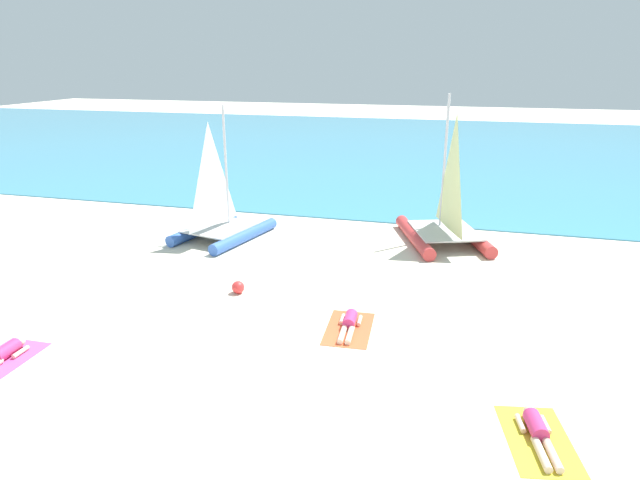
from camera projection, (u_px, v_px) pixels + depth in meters
name	position (u px, v px, depth m)	size (l,w,h in m)	color
ground_plane	(353.00, 231.00, 21.08)	(120.00, 120.00, 0.00)	beige
ocean_water	(410.00, 147.00, 40.60)	(120.00, 40.00, 0.05)	teal
sailboat_red	(445.00, 222.00, 19.45)	(3.77, 4.63, 5.22)	#CC3838
sailboat_blue	(221.00, 220.00, 19.97)	(3.12, 4.11, 4.79)	blue
towel_left	(1.00, 361.00, 11.97)	(1.10, 1.90, 0.01)	#D84C99
sunbather_left	(2.00, 355.00, 11.99)	(0.55, 1.56, 0.30)	#D83372
towel_middle	(349.00, 329.00, 13.42)	(1.10, 1.90, 0.01)	#EA5933
sunbather_middle	(349.00, 323.00, 13.44)	(0.57, 1.57, 0.30)	#D83372
towel_right	(538.00, 440.00, 9.50)	(1.10, 1.90, 0.01)	yellow
sunbather_right	(538.00, 432.00, 9.52)	(0.68, 1.56, 0.30)	#D83372
beach_ball	(238.00, 287.00, 15.40)	(0.36, 0.36, 0.36)	red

